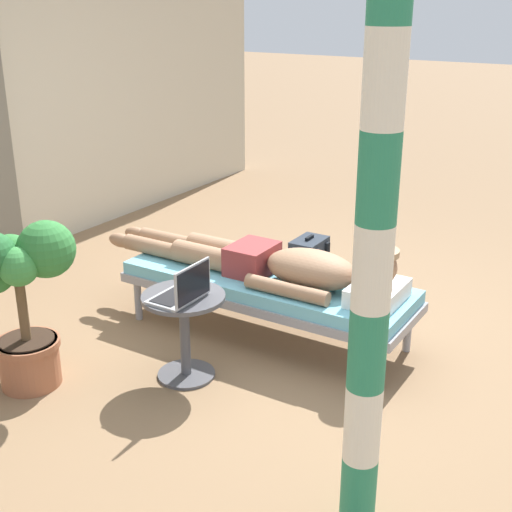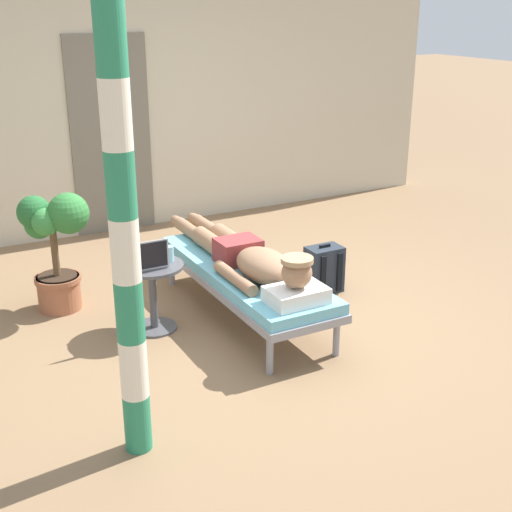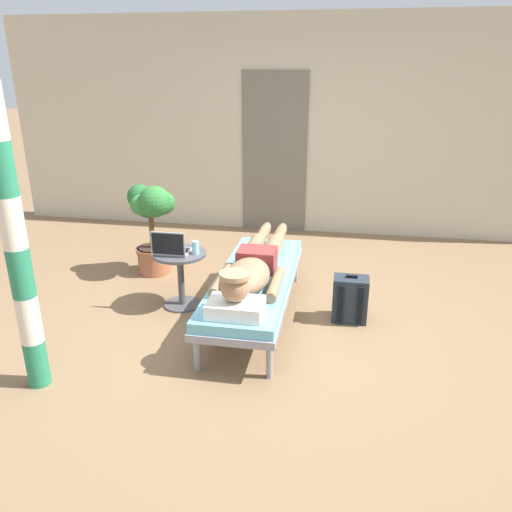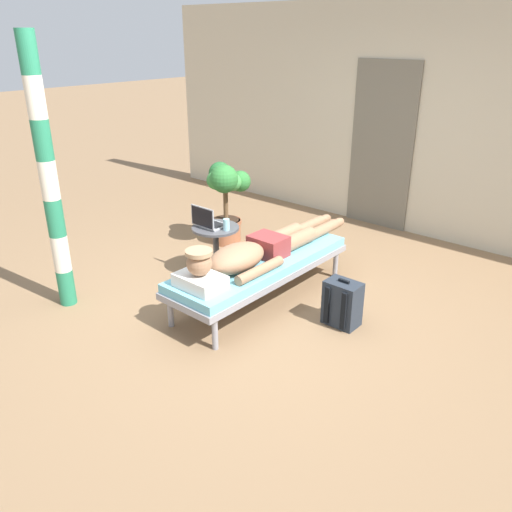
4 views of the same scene
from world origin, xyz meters
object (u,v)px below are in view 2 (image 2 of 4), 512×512
(backpack, at_px, (324,270))
(porch_post, at_px, (125,250))
(person_reclining, at_px, (250,258))
(side_table, at_px, (152,286))
(lounge_chair, at_px, (245,275))
(potted_plant, at_px, (56,238))
(drink_glass, at_px, (170,254))
(laptop, at_px, (145,261))

(backpack, distance_m, porch_post, 2.71)
(person_reclining, xyz_separation_m, porch_post, (-1.31, -1.14, 0.66))
(person_reclining, distance_m, backpack, 0.91)
(side_table, xyz_separation_m, porch_post, (-0.60, -1.36, 0.83))
(lounge_chair, distance_m, potted_plant, 1.51)
(lounge_chair, relative_size, drink_glass, 16.67)
(drink_glass, height_order, potted_plant, potted_plant)
(person_reclining, bearing_deg, backpack, 14.39)
(potted_plant, bearing_deg, drink_glass, -45.99)
(backpack, xyz_separation_m, porch_post, (-2.13, -1.35, 0.99))
(lounge_chair, bearing_deg, laptop, 174.22)
(potted_plant, bearing_deg, lounge_chair, -34.02)
(side_table, xyz_separation_m, laptop, (-0.06, -0.05, 0.23))
(person_reclining, relative_size, potted_plant, 2.21)
(potted_plant, bearing_deg, backpack, -19.12)
(side_table, bearing_deg, drink_glass, 2.12)
(lounge_chair, bearing_deg, porch_post, -136.84)
(person_reclining, height_order, porch_post, porch_post)
(person_reclining, distance_m, side_table, 0.76)
(laptop, xyz_separation_m, drink_glass, (0.21, 0.06, -0.00))
(lounge_chair, distance_m, side_table, 0.72)
(drink_glass, bearing_deg, potted_plant, 134.01)
(lounge_chair, relative_size, backpack, 4.59)
(lounge_chair, relative_size, side_table, 3.72)
(lounge_chair, height_order, drink_glass, drink_glass)
(porch_post, bearing_deg, drink_glass, 61.16)
(side_table, height_order, backpack, side_table)
(laptop, height_order, porch_post, porch_post)
(lounge_chair, bearing_deg, drink_glass, 166.48)
(person_reclining, bearing_deg, potted_plant, 143.24)
(backpack, bearing_deg, potted_plant, 160.88)
(side_table, bearing_deg, porch_post, -113.88)
(potted_plant, bearing_deg, person_reclining, -36.76)
(laptop, relative_size, drink_glass, 2.66)
(lounge_chair, height_order, backpack, backpack)
(potted_plant, xyz_separation_m, porch_post, (-0.08, -2.07, 0.58))
(side_table, bearing_deg, laptop, -139.48)
(side_table, relative_size, porch_post, 0.22)
(potted_plant, bearing_deg, laptop, -58.37)
(side_table, xyz_separation_m, potted_plant, (-0.53, 0.71, 0.25))
(person_reclining, bearing_deg, laptop, 167.77)
(lounge_chair, height_order, side_table, side_table)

